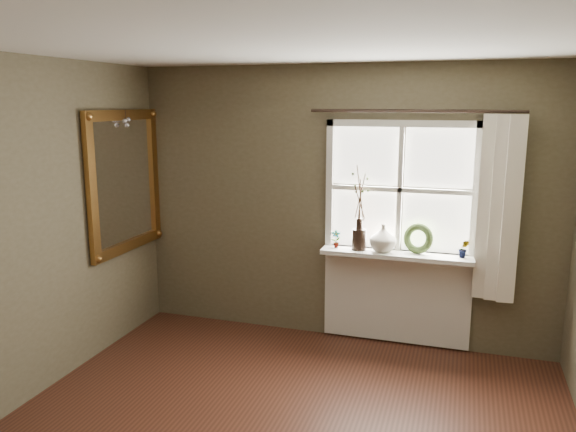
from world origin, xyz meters
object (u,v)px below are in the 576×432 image
(wreath, at_px, (418,242))
(gilt_mirror, at_px, (125,181))
(dark_jug, at_px, (359,239))
(cream_vase, at_px, (383,238))

(wreath, height_order, gilt_mirror, gilt_mirror)
(dark_jug, height_order, wreath, wreath)
(gilt_mirror, bearing_deg, wreath, 9.73)
(cream_vase, bearing_deg, wreath, 7.37)
(cream_vase, xyz_separation_m, gilt_mirror, (-2.39, -0.42, 0.47))
(dark_jug, distance_m, cream_vase, 0.22)
(wreath, xyz_separation_m, gilt_mirror, (-2.70, -0.46, 0.50))
(dark_jug, bearing_deg, wreath, 4.33)
(dark_jug, height_order, gilt_mirror, gilt_mirror)
(wreath, relative_size, gilt_mirror, 0.21)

